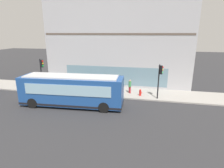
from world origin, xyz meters
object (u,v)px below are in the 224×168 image
Objects in this scene: city_bus_nearside at (72,91)px; pedestrian_near_hydrant at (107,81)px; pedestrian_near_building_entrance at (93,83)px; newspaper_vending_box at (84,87)px; fire_hydrant at (140,93)px; pedestrian_walking_along_curb at (95,85)px; pedestrian_by_light_pole at (130,85)px; traffic_light_near_corner at (160,75)px; traffic_light_down_block at (42,69)px.

city_bus_nearside is 6.09m from pedestrian_near_hydrant.
pedestrian_near_building_entrance is 1.16m from newspaper_vending_box.
pedestrian_near_building_entrance reaches higher than fire_hydrant.
pedestrian_walking_along_curb is 1.61m from newspaper_vending_box.
pedestrian_by_light_pole reaches higher than fire_hydrant.
traffic_light_near_corner is (3.44, -8.48, 1.19)m from city_bus_nearside.
fire_hydrant is 4.64m from pedestrian_near_hydrant.
pedestrian_near_hydrant is at bearing 68.40° from fire_hydrant.
traffic_light_near_corner reaches higher than pedestrian_by_light_pole.
city_bus_nearside is 6.21× the size of pedestrian_by_light_pole.
traffic_light_near_corner is 2.41× the size of pedestrian_walking_along_curb.
traffic_light_near_corner reaches higher than newspaper_vending_box.
city_bus_nearside is at bearing 121.54° from fire_hydrant.
pedestrian_near_hydrant is at bearing -64.29° from newspaper_vending_box.
fire_hydrant is 6.86m from newspaper_vending_box.
fire_hydrant is 0.48× the size of pedestrian_walking_along_curb.
pedestrian_near_building_entrance reaches higher than pedestrian_by_light_pole.
city_bus_nearside reaches higher than newspaper_vending_box.
city_bus_nearside is 4.25m from pedestrian_walking_along_curb.
pedestrian_near_hydrant is at bearing 70.56° from pedestrian_by_light_pole.
traffic_light_near_corner is 2.27× the size of pedestrian_by_light_pole.
fire_hydrant is 0.82× the size of newspaper_vending_box.
traffic_light_near_corner is at bearing -109.55° from pedestrian_by_light_pole.
traffic_light_down_block is at bearing 96.91° from pedestrian_by_light_pole.
city_bus_nearside is 2.74× the size of traffic_light_near_corner.
pedestrian_walking_along_curb is at bearing -83.58° from traffic_light_down_block.
pedestrian_near_building_entrance is (1.59, -5.80, -1.80)m from traffic_light_down_block.
pedestrian_walking_along_curb reaches higher than fire_hydrant.
fire_hydrant is at bearing -116.45° from pedestrian_by_light_pole.
city_bus_nearside is 2.59× the size of traffic_light_down_block.
pedestrian_near_hydrant is 3.18m from pedestrian_by_light_pole.
pedestrian_by_light_pole is 1.06× the size of pedestrian_walking_along_curb.
pedestrian_by_light_pole is 5.60m from newspaper_vending_box.
pedestrian_walking_along_curb is (0.08, 5.33, 0.51)m from fire_hydrant.
city_bus_nearside is at bearing 173.65° from pedestrian_near_building_entrance.
fire_hydrant is 0.41× the size of pedestrian_near_hydrant.
traffic_light_down_block is 4.37× the size of newspaper_vending_box.
traffic_light_near_corner reaches higher than fire_hydrant.
city_bus_nearside is 5.60× the size of pedestrian_near_hydrant.
traffic_light_near_corner is 0.94× the size of traffic_light_down_block.
newspaper_vending_box is (0.36, 1.51, -0.42)m from pedestrian_walking_along_curb.
traffic_light_near_corner reaches higher than pedestrian_near_hydrant.
pedestrian_near_hydrant is at bearing -33.59° from pedestrian_walking_along_curb.
fire_hydrant is 5.35m from pedestrian_walking_along_curb.
pedestrian_near_building_entrance is at bearing 86.01° from pedestrian_by_light_pole.
newspaper_vending_box is (1.08, -4.89, -2.29)m from traffic_light_down_block.
traffic_light_near_corner is 4.13× the size of newspaper_vending_box.
newspaper_vending_box is (4.42, 0.37, -0.95)m from city_bus_nearside.
traffic_light_down_block is (-0.11, 13.73, 0.15)m from traffic_light_near_corner.
traffic_light_down_block is 8.00m from pedestrian_near_hydrant.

